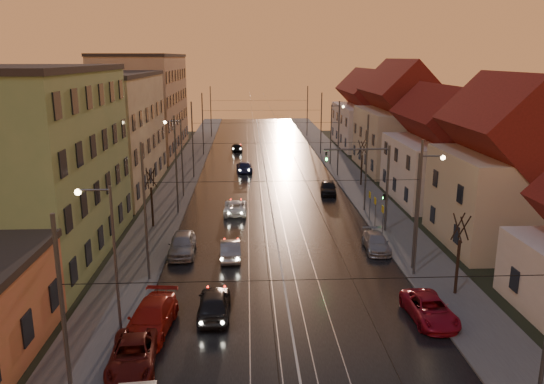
{
  "coord_description": "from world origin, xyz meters",
  "views": [
    {
      "loc": [
        -2.22,
        -22.87,
        13.95
      ],
      "look_at": [
        -0.22,
        19.37,
        3.16
      ],
      "focal_mm": 35.0,
      "sensor_mm": 36.0,
      "label": 1
    }
  ],
  "objects": [
    {
      "name": "catenary_pole_l_5",
      "position": [
        -8.6,
        72.0,
        4.5
      ],
      "size": [
        0.16,
        0.16,
        9.0
      ],
      "primitive_type": "cylinder",
      "color": "#595B60",
      "rests_on": "ground"
    },
    {
      "name": "street_lamp_1",
      "position": [
        9.1,
        10.0,
        4.89
      ],
      "size": [
        1.75,
        0.32,
        8.0
      ],
      "color": "#595B60",
      "rests_on": "ground"
    },
    {
      "name": "driving_car_1",
      "position": [
        -3.51,
        12.79,
        0.66
      ],
      "size": [
        1.58,
        4.08,
        1.33
      ],
      "primitive_type": "imported",
      "rotation": [
        0.0,
        0.0,
        3.19
      ],
      "color": "gray",
      "rests_on": "ground"
    },
    {
      "name": "driving_car_2",
      "position": [
        -3.36,
        23.95,
        0.62
      ],
      "size": [
        2.08,
        4.45,
        1.23
      ],
      "primitive_type": "imported",
      "rotation": [
        0.0,
        0.0,
        3.13
      ],
      "color": "white",
      "rests_on": "ground"
    },
    {
      "name": "house_right_1",
      "position": [
        17.0,
        15.0,
        5.45
      ],
      "size": [
        8.67,
        10.2,
        10.8
      ],
      "color": "beige",
      "rests_on": "ground"
    },
    {
      "name": "tram_rail_0",
      "position": [
        -2.2,
        40.0,
        0.06
      ],
      "size": [
        0.06,
        120.0,
        0.03
      ],
      "primitive_type": "cube",
      "color": "gray",
      "rests_on": "road"
    },
    {
      "name": "parked_left_2",
      "position": [
        -7.34,
        2.47,
        0.75
      ],
      "size": [
        2.63,
        5.35,
        1.5
      ],
      "primitive_type": "imported",
      "rotation": [
        0.0,
        0.0,
        -0.1
      ],
      "color": "#A71910",
      "rests_on": "ground"
    },
    {
      "name": "parked_right_1",
      "position": [
        7.27,
        13.89,
        0.61
      ],
      "size": [
        1.93,
        4.29,
        1.22
      ],
      "primitive_type": "imported",
      "rotation": [
        0.0,
        0.0,
        -0.05
      ],
      "color": "#A0A1A6",
      "rests_on": "ground"
    },
    {
      "name": "street_lamp_3",
      "position": [
        9.1,
        46.0,
        4.89
      ],
      "size": [
        1.75,
        0.32,
        8.0
      ],
      "color": "#595B60",
      "rests_on": "ground"
    },
    {
      "name": "driving_car_4",
      "position": [
        -3.76,
        57.15,
        0.63
      ],
      "size": [
        1.84,
        3.82,
        1.26
      ],
      "primitive_type": "imported",
      "rotation": [
        0.0,
        0.0,
        3.24
      ],
      "color": "black",
      "rests_on": "ground"
    },
    {
      "name": "catenary_pole_r_3",
      "position": [
        8.6,
        39.0,
        4.5
      ],
      "size": [
        0.16,
        0.16,
        9.0
      ],
      "primitive_type": "cylinder",
      "color": "#595B60",
      "rests_on": "ground"
    },
    {
      "name": "tram_rail_2",
      "position": [
        0.77,
        40.0,
        0.06
      ],
      "size": [
        0.06,
        120.0,
        0.03
      ],
      "primitive_type": "cube",
      "color": "gray",
      "rests_on": "road"
    },
    {
      "name": "apartment_left_2",
      "position": [
        -17.5,
        34.0,
        6.0
      ],
      "size": [
        10.0,
        20.0,
        12.0
      ],
      "primitive_type": "cube",
      "color": "tan",
      "rests_on": "ground"
    },
    {
      "name": "house_right_4",
      "position": [
        17.0,
        61.0,
        5.05
      ],
      "size": [
        9.18,
        16.32,
        10.0
      ],
      "color": "silver",
      "rests_on": "ground"
    },
    {
      "name": "catenary_pole_l_2",
      "position": [
        -8.6,
        24.0,
        4.5
      ],
      "size": [
        0.16,
        0.16,
        9.0
      ],
      "primitive_type": "cylinder",
      "color": "#595B60",
      "rests_on": "ground"
    },
    {
      "name": "parked_left_3",
      "position": [
        -7.02,
        13.68,
        0.78
      ],
      "size": [
        1.97,
        4.63,
        1.56
      ],
      "primitive_type": "imported",
      "rotation": [
        0.0,
        0.0,
        0.03
      ],
      "color": "#A7A7AC",
      "rests_on": "ground"
    },
    {
      "name": "catenary_pole_l_4",
      "position": [
        -8.6,
        54.0,
        4.5
      ],
      "size": [
        0.16,
        0.16,
        9.0
      ],
      "primitive_type": "cylinder",
      "color": "#595B60",
      "rests_on": "ground"
    },
    {
      "name": "catenary_pole_r_4",
      "position": [
        8.6,
        54.0,
        4.5
      ],
      "size": [
        0.16,
        0.16,
        9.0
      ],
      "primitive_type": "cylinder",
      "color": "#595B60",
      "rests_on": "ground"
    },
    {
      "name": "traffic_light_mast",
      "position": [
        7.99,
        18.0,
        4.6
      ],
      "size": [
        5.3,
        0.32,
        7.2
      ],
      "color": "#595B60",
      "rests_on": "ground"
    },
    {
      "name": "driving_car_0",
      "position": [
        -4.15,
        4.12,
        0.75
      ],
      "size": [
        1.79,
        4.4,
        1.5
      ],
      "primitive_type": "imported",
      "rotation": [
        0.0,
        0.0,
        3.15
      ],
      "color": "black",
      "rests_on": "ground"
    },
    {
      "name": "catenary_pole_l_1",
      "position": [
        -8.6,
        9.0,
        4.5
      ],
      "size": [
        0.16,
        0.16,
        9.0
      ],
      "primitive_type": "cylinder",
      "color": "#595B60",
      "rests_on": "ground"
    },
    {
      "name": "road",
      "position": [
        0.0,
        40.0,
        0.02
      ],
      "size": [
        16.0,
        120.0,
        0.04
      ],
      "primitive_type": "cube",
      "color": "black",
      "rests_on": "ground"
    },
    {
      "name": "ground",
      "position": [
        0.0,
        0.0,
        0.0
      ],
      "size": [
        160.0,
        160.0,
        0.0
      ],
      "primitive_type": "plane",
      "color": "black",
      "rests_on": "ground"
    },
    {
      "name": "sidewalk_right",
      "position": [
        10.0,
        40.0,
        0.07
      ],
      "size": [
        4.0,
        120.0,
        0.15
      ],
      "primitive_type": "cube",
      "color": "#4C4C4C",
      "rests_on": "ground"
    },
    {
      "name": "catenary_pole_r_1",
      "position": [
        8.6,
        9.0,
        4.5
      ],
      "size": [
        0.16,
        0.16,
        9.0
      ],
      "primitive_type": "cylinder",
      "color": "#595B60",
      "rests_on": "ground"
    },
    {
      "name": "catenary_pole_l_0",
      "position": [
        -8.6,
        -6.0,
        4.5
      ],
      "size": [
        0.16,
        0.16,
        9.0
      ],
      "primitive_type": "cylinder",
      "color": "#595B60",
      "rests_on": "ground"
    },
    {
      "name": "apartment_left_3",
      "position": [
        -17.5,
        58.0,
        7.0
      ],
      "size": [
        10.0,
        24.0,
        14.0
      ],
      "primitive_type": "cube",
      "color": "tan",
      "rests_on": "ground"
    },
    {
      "name": "tram_rail_1",
      "position": [
        -0.77,
        40.0,
        0.06
      ],
      "size": [
        0.06,
        120.0,
        0.03
      ],
      "primitive_type": "cube",
      "color": "gray",
      "rests_on": "road"
    },
    {
      "name": "street_lamp_0",
      "position": [
        -9.1,
        2.0,
        4.89
      ],
      "size": [
        1.75,
        0.32,
        8.0
      ],
      "color": "#595B60",
      "rests_on": "ground"
    },
    {
      "name": "street_lamp_2",
      "position": [
        -9.1,
        30.0,
        4.89
      ],
      "size": [
        1.75,
        0.32,
        8.0
      ],
      "color": "#595B60",
      "rests_on": "ground"
    },
    {
      "name": "parked_right_0",
      "position": [
        7.6,
        3.03,
        0.64
      ],
      "size": [
        2.32,
        4.67,
        1.27
      ],
      "primitive_type": "imported",
      "rotation": [
        0.0,
        0.0,
        0.05
      ],
      "color": "maroon",
      "rests_on": "ground"
    },
    {
      "name": "sidewalk_left",
      "position": [
        -10.0,
        40.0,
        0.07
      ],
      "size": [
        4.0,
        120.0,
        0.15
      ],
      "primitive_type": "cube",
      "color": "#4C4C4C",
      "rests_on": "ground"
    },
    {
      "name": "driving_car_3",
      "position": [
        -2.6,
        42.2,
        0.65
      ],
      "size": [
        2.15,
        4.62,
        1.31
      ],
      "primitive_type": "imported",
      "rotation": [
        0.0,
        0.0,
        3.21
      ],
      "color": "#181D48",
      "rests_on": "ground"
    },
    {
      "name": "catenary_pole_r_2",
      "position": [
        8.6,
        24.0,
        4.5
      ],
      "size": [
        0.16,
        0.16,
        9.0
      ],
      "primitive_type": "cylinder",
      "color": "#595B60",
      "rests_on": "ground"
    },
    {
      "name": "house_right_2",
      "position": [
        17.0,
        28.0,
        4.64
      ],
      "size": [
        9.18,
        12.24,
        9.2
      ],
      "color": "silver",
      "rests_on": "ground"
    },
    {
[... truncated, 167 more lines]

